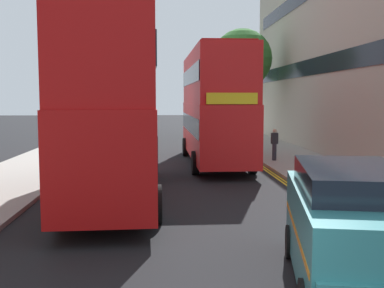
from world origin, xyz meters
name	(u,v)px	position (x,y,z in m)	size (l,w,h in m)	color
sidewalk_right	(319,171)	(6.50, 16.00, 0.07)	(4.00, 80.00, 0.14)	#9E9991
sidewalk_left	(22,174)	(-6.50, 16.00, 0.07)	(4.00, 80.00, 0.14)	#9E9991
kerb_line_outer	(284,181)	(4.40, 14.00, 0.00)	(0.10, 56.00, 0.01)	yellow
kerb_line_inner	(281,181)	(4.24, 14.00, 0.00)	(0.10, 56.00, 0.01)	yellow
double_decker_bus_away	(114,106)	(-2.03, 11.15, 3.03)	(3.11, 10.89, 5.64)	#B20F0F
double_decker_bus_oncoming	(215,104)	(2.12, 19.10, 3.03)	(2.93, 10.85, 5.64)	red
taxi_minivan	(353,230)	(2.78, 3.31, 1.07)	(2.78, 5.09, 2.12)	teal
pedestrian_far	(274,144)	(5.22, 19.20, 0.99)	(0.34, 0.22, 1.62)	#2D2D38
street_tree_near	(242,59)	(5.33, 30.04, 6.17)	(4.36, 4.36, 8.23)	#6B6047
street_tree_far	(238,65)	(6.54, 39.52, 6.41)	(3.30, 3.30, 8.00)	#6B6047
townhouse_terrace_right	(381,43)	(13.50, 25.34, 6.83)	(10.08, 28.00, 13.66)	#B2A893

